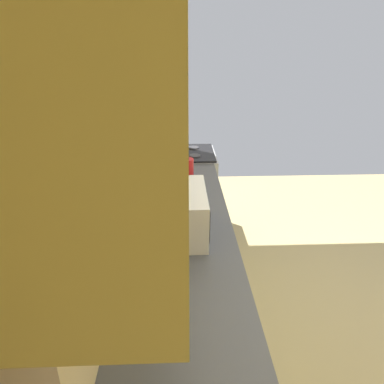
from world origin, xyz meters
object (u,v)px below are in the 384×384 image
oven_range (183,192)px  bowl (188,187)px  microwave (178,212)px  kettle (187,167)px

oven_range → bowl: 1.04m
microwave → bowl: microwave is taller
microwave → kettle: microwave is taller
oven_range → microwave: (-1.54, 0.05, 0.56)m
oven_range → microwave: size_ratio=2.16×
bowl → kettle: (0.32, 0.00, 0.04)m
microwave → bowl: size_ratio=2.71×
bowl → kettle: 0.33m
microwave → kettle: size_ratio=2.81×
oven_range → kettle: size_ratio=6.07×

